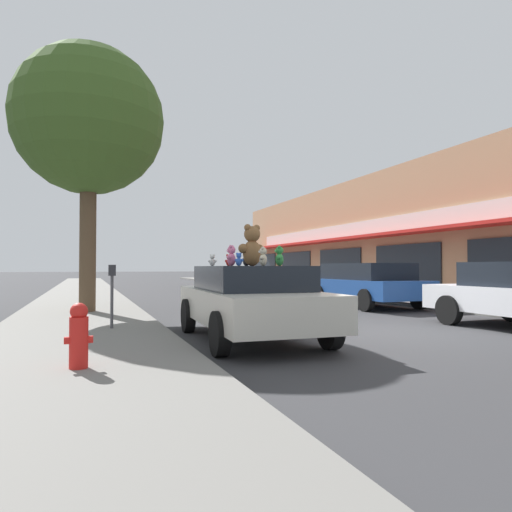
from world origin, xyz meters
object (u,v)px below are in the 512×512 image
at_px(teddy_bear_cream, 263,257).
at_px(fire_hydrant, 79,335).
at_px(teddy_bear_black, 246,259).
at_px(street_tree, 89,121).
at_px(plush_art_car, 251,299).
at_px(teddy_bear_green, 279,256).
at_px(parking_meter, 112,288).
at_px(teddy_bear_pink, 231,256).
at_px(teddy_bear_red, 229,260).
at_px(teddy_bear_blue, 239,259).
at_px(parked_car_far_center, 366,283).
at_px(teddy_bear_giant, 252,246).
at_px(teddy_bear_white, 212,260).

height_order(teddy_bear_cream, fire_hydrant, teddy_bear_cream).
xyz_separation_m(teddy_bear_black, fire_hydrant, (-3.25, -3.12, -1.00)).
height_order(teddy_bear_black, street_tree, street_tree).
relative_size(plush_art_car, teddy_bear_green, 12.39).
relative_size(plush_art_car, parking_meter, 3.53).
bearing_deg(street_tree, teddy_bear_pink, -68.82).
height_order(plush_art_car, teddy_bear_pink, teddy_bear_pink).
height_order(teddy_bear_black, teddy_bear_red, teddy_bear_black).
relative_size(teddy_bear_black, teddy_bear_green, 0.87).
bearing_deg(fire_hydrant, teddy_bear_pink, 32.93).
distance_m(teddy_bear_blue, teddy_bear_red, 1.50).
bearing_deg(teddy_bear_pink, parked_car_far_center, 165.70).
xyz_separation_m(teddy_bear_giant, teddy_bear_white, (-0.57, 0.80, -0.27)).
relative_size(teddy_bear_green, street_tree, 0.05).
bearing_deg(teddy_bear_red, fire_hydrant, 85.84).
xyz_separation_m(teddy_bear_white, fire_hydrant, (-2.52, -3.15, -0.97)).
distance_m(teddy_bear_black, teddy_bear_green, 1.64).
bearing_deg(plush_art_car, teddy_bear_black, 77.22).
bearing_deg(teddy_bear_white, plush_art_car, 146.79).
height_order(plush_art_car, parking_meter, parking_meter).
height_order(teddy_bear_pink, fire_hydrant, teddy_bear_pink).
relative_size(parked_car_far_center, fire_hydrant, 5.93).
relative_size(fire_hydrant, parking_meter, 0.62).
distance_m(teddy_bear_blue, teddy_bear_pink, 0.21).
distance_m(teddy_bear_red, teddy_bear_cream, 1.53).
relative_size(teddy_bear_cream, street_tree, 0.04).
xyz_separation_m(parked_car_far_center, parking_meter, (-8.53, -3.75, 0.12)).
relative_size(plush_art_car, teddy_bear_red, 18.48).
bearing_deg(parked_car_far_center, teddy_bear_white, -147.33).
height_order(parked_car_far_center, parking_meter, parked_car_far_center).
xyz_separation_m(street_tree, parking_meter, (0.45, -3.90, -4.48)).
xyz_separation_m(teddy_bear_red, teddy_bear_white, (-0.26, 0.28, 0.00)).
distance_m(teddy_bear_black, teddy_bear_cream, 1.81).
bearing_deg(parking_meter, fire_hydrant, -98.95).
height_order(teddy_bear_pink, parking_meter, teddy_bear_pink).
height_order(teddy_bear_cream, teddy_bear_white, teddy_bear_cream).
relative_size(teddy_bear_blue, teddy_bear_green, 0.63).
height_order(teddy_bear_cream, street_tree, street_tree).
relative_size(teddy_bear_black, parked_car_far_center, 0.07).
bearing_deg(fire_hydrant, parked_car_far_center, 39.02).
height_order(teddy_bear_blue, teddy_bear_green, teddy_bear_green).
height_order(teddy_bear_black, parking_meter, teddy_bear_black).
bearing_deg(plush_art_car, teddy_bear_white, 115.25).
bearing_deg(teddy_bear_blue, teddy_bear_pink, -19.42).
relative_size(plush_art_car, teddy_bear_cream, 13.49).
relative_size(plush_art_car, street_tree, 0.61).
bearing_deg(parking_meter, parked_car_far_center, 23.73).
bearing_deg(teddy_bear_red, street_tree, -20.29).
bearing_deg(teddy_bear_cream, plush_art_car, -154.98).
relative_size(teddy_bear_giant, street_tree, 0.11).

